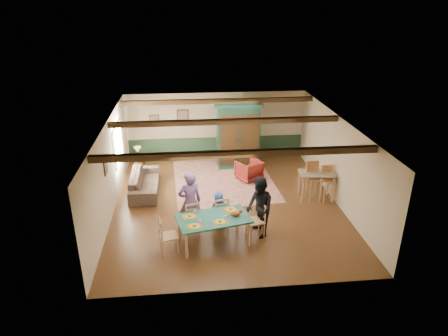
{
  "coord_description": "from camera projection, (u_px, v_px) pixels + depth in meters",
  "views": [
    {
      "loc": [
        -1.21,
        -11.13,
        6.05
      ],
      "look_at": [
        -0.06,
        0.26,
        1.15
      ],
      "focal_mm": 32.0,
      "sensor_mm": 36.0,
      "label": 1
    }
  ],
  "objects": [
    {
      "name": "place_setting_far_right",
      "position": [
        231.0,
        208.0,
        10.73
      ],
      "size": [
        0.47,
        0.39,
        0.11
      ],
      "primitive_type": null,
      "rotation": [
        0.0,
        0.0,
        0.22
      ],
      "color": "yellow",
      "rests_on": "dining_table"
    },
    {
      "name": "place_setting_near_center",
      "position": [
        220.0,
        220.0,
        10.14
      ],
      "size": [
        0.47,
        0.39,
        0.11
      ],
      "primitive_type": null,
      "rotation": [
        0.0,
        0.0,
        0.22
      ],
      "color": "yellow",
      "rests_on": "dining_table"
    },
    {
      "name": "ceiling",
      "position": [
        227.0,
        123.0,
        11.61
      ],
      "size": [
        7.0,
        8.0,
        0.02
      ],
      "primitive_type": "cube",
      "color": "white",
      "rests_on": "wall_back"
    },
    {
      "name": "place_setting_near_left",
      "position": [
        195.0,
        225.0,
        9.95
      ],
      "size": [
        0.47,
        0.39,
        0.11
      ],
      "primitive_type": null,
      "rotation": [
        0.0,
        0.0,
        0.22
      ],
      "color": "yellow",
      "rests_on": "dining_table"
    },
    {
      "name": "floor",
      "position": [
        227.0,
        204.0,
        12.67
      ],
      "size": [
        8.0,
        8.0,
        0.0
      ],
      "primitive_type": "plane",
      "color": "#462813",
      "rests_on": "ground"
    },
    {
      "name": "dining_chair_far_left",
      "position": [
        191.0,
        216.0,
        11.0
      ],
      "size": [
        0.52,
        0.54,
        0.98
      ],
      "primitive_type": null,
      "rotation": [
        0.0,
        0.0,
        3.36
      ],
      "color": "tan",
      "rests_on": "floor"
    },
    {
      "name": "person_woman",
      "position": [
        259.0,
        208.0,
        10.71
      ],
      "size": [
        0.81,
        0.95,
        1.71
      ],
      "primitive_type": "imported",
      "rotation": [
        0.0,
        0.0,
        -1.35
      ],
      "color": "black",
      "rests_on": "floor"
    },
    {
      "name": "dining_table",
      "position": [
        214.0,
        231.0,
        10.51
      ],
      "size": [
        2.05,
        1.42,
        0.78
      ],
      "primitive_type": null,
      "rotation": [
        0.0,
        0.0,
        0.22
      ],
      "color": "#1C5A4C",
      "rests_on": "floor"
    },
    {
      "name": "counter_table",
      "position": [
        316.0,
        186.0,
        12.86
      ],
      "size": [
        1.14,
        0.7,
        0.93
      ],
      "primitive_type": null,
      "rotation": [
        0.0,
        0.0,
        -0.05
      ],
      "color": "tan",
      "rests_on": "floor"
    },
    {
      "name": "bar_stool_left",
      "position": [
        314.0,
        182.0,
        12.71
      ],
      "size": [
        0.51,
        0.55,
        1.28
      ],
      "primitive_type": null,
      "rotation": [
        0.0,
        0.0,
        0.12
      ],
      "color": "tan",
      "rests_on": "floor"
    },
    {
      "name": "place_setting_far_left",
      "position": [
        190.0,
        215.0,
        10.4
      ],
      "size": [
        0.47,
        0.39,
        0.11
      ],
      "primitive_type": null,
      "rotation": [
        0.0,
        0.0,
        0.22
      ],
      "color": "yellow",
      "rests_on": "dining_table"
    },
    {
      "name": "sofa",
      "position": [
        145.0,
        182.0,
        13.4
      ],
      "size": [
        0.91,
        2.3,
        0.67
      ],
      "primitive_type": "imported",
      "rotation": [
        0.0,
        0.0,
        1.57
      ],
      "color": "#3E3127",
      "rests_on": "floor"
    },
    {
      "name": "person_man",
      "position": [
        190.0,
        202.0,
        10.92
      ],
      "size": [
        0.73,
        0.56,
        1.79
      ],
      "primitive_type": "imported",
      "rotation": [
        0.0,
        0.0,
        3.36
      ],
      "color": "#72518C",
      "rests_on": "floor"
    },
    {
      "name": "dining_chair_far_right",
      "position": [
        220.0,
        212.0,
        11.25
      ],
      "size": [
        0.52,
        0.54,
        0.98
      ],
      "primitive_type": null,
      "rotation": [
        0.0,
        0.0,
        3.36
      ],
      "color": "tan",
      "rests_on": "floor"
    },
    {
      "name": "wall_right",
      "position": [
        338.0,
        161.0,
        12.46
      ],
      "size": [
        0.02,
        8.0,
        2.7
      ],
      "primitive_type": "cube",
      "color": "beige",
      "rests_on": "floor"
    },
    {
      "name": "ceiling_beam_front",
      "position": [
        237.0,
        154.0,
        9.54
      ],
      "size": [
        6.95,
        0.16,
        0.16
      ],
      "primitive_type": "cube",
      "color": "black",
      "rests_on": "ceiling"
    },
    {
      "name": "table_lamp",
      "position": [
        138.0,
        153.0,
        14.69
      ],
      "size": [
        0.28,
        0.28,
        0.48
      ],
      "primitive_type": null,
      "rotation": [
        0.0,
        0.0,
        0.04
      ],
      "color": "beige",
      "rests_on": "end_table"
    },
    {
      "name": "dining_chair_end_right",
      "position": [
        255.0,
        220.0,
        10.82
      ],
      "size": [
        0.54,
        0.52,
        0.98
      ],
      "primitive_type": null,
      "rotation": [
        0.0,
        0.0,
        -1.35
      ],
      "color": "tan",
      "rests_on": "floor"
    },
    {
      "name": "picture_back_b",
      "position": [
        154.0,
        121.0,
        15.43
      ],
      "size": [
        0.38,
        0.04,
        0.48
      ],
      "primitive_type": null,
      "color": "gray",
      "rests_on": "wall_back"
    },
    {
      "name": "ceiling_beam_back",
      "position": [
        218.0,
        101.0,
        14.39
      ],
      "size": [
        6.95,
        0.16,
        0.16
      ],
      "primitive_type": "cube",
      "color": "black",
      "rests_on": "ceiling"
    },
    {
      "name": "armoire",
      "position": [
        238.0,
        136.0,
        15.09
      ],
      "size": [
        1.77,
        0.77,
        2.47
      ],
      "primitive_type": "cube",
      "rotation": [
        0.0,
        0.0,
        0.04
      ],
      "color": "#143223",
      "rests_on": "floor"
    },
    {
      "name": "cat",
      "position": [
        235.0,
        213.0,
        10.4
      ],
      "size": [
        0.4,
        0.22,
        0.19
      ],
      "primitive_type": null,
      "rotation": [
        0.0,
        0.0,
        0.22
      ],
      "color": "#C35322",
      "rests_on": "dining_table"
    },
    {
      "name": "picture_left_wall",
      "position": [
        106.0,
        165.0,
        11.11
      ],
      "size": [
        0.04,
        0.42,
        0.52
      ],
      "primitive_type": null,
      "color": "gray",
      "rests_on": "wall_left"
    },
    {
      "name": "bar_stool_right",
      "position": [
        328.0,
        184.0,
        12.69
      ],
      "size": [
        0.42,
        0.46,
        1.17
      ],
      "primitive_type": null,
      "rotation": [
        0.0,
        0.0,
        0.02
      ],
      "color": "tan",
      "rests_on": "floor"
    },
    {
      "name": "picture_back_a",
      "position": [
        183.0,
        116.0,
        15.47
      ],
      "size": [
        0.45,
        0.04,
        0.55
      ],
      "primitive_type": null,
      "color": "gray",
      "rests_on": "wall_back"
    },
    {
      "name": "area_rug",
      "position": [
        223.0,
        180.0,
        14.36
      ],
      "size": [
        3.66,
        4.27,
        0.01
      ],
      "primitive_type": "cube",
      "rotation": [
        0.0,
        0.0,
        0.05
      ],
      "color": "beige",
      "rests_on": "floor"
    },
    {
      "name": "wall_left",
      "position": [
        110.0,
        170.0,
        11.81
      ],
      "size": [
        0.02,
        8.0,
        2.7
      ],
      "primitive_type": "cube",
      "color": "beige",
      "rests_on": "floor"
    },
    {
      "name": "ceiling_beam_mid",
      "position": [
        226.0,
        122.0,
        12.01
      ],
      "size": [
        6.95,
        0.16,
        0.16
      ],
      "primitive_type": "cube",
      "color": "black",
      "rests_on": "ceiling"
    },
    {
      "name": "armchair",
      "position": [
        249.0,
        170.0,
        14.29
      ],
      "size": [
        1.07,
        1.07,
        0.72
      ],
      "primitive_type": "imported",
      "rotation": [
        0.0,
        0.0,
        -2.62
      ],
      "color": "#561211",
      "rests_on": "floor"
    },
    {
      "name": "end_table",
      "position": [
        139.0,
        166.0,
        14.89
      ],
      "size": [
        0.44,
        0.44,
        0.53
      ],
      "primitive_type": null,
      "rotation": [
        0.0,
        0.0,
        -0.03
      ],
      "color": "black",
      "rests_on": "floor"
    },
    {
      "name": "wainscot_back",
      "position": [
        216.0,
        148.0,
        16.13
      ],
      "size": [
        6.95,
        0.03,
        0.9
      ],
      "primitive_type": "cube",
      "color": "#1C3420",
      "rests_on": "floor"
    },
    {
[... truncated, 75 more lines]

